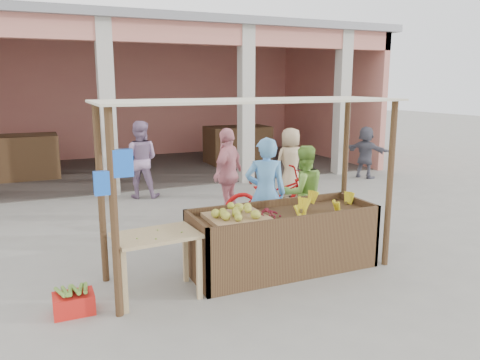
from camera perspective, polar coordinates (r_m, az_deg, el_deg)
name	(u,v)px	position (r m, az deg, el deg)	size (l,w,h in m)	color
ground	(250,274)	(6.58, 1.26, -11.44)	(60.00, 60.00, 0.00)	gray
market_building	(126,79)	(14.64, -13.75, 11.87)	(14.40, 6.40, 4.20)	tan
fruit_stall	(283,242)	(6.65, 5.22, -7.54)	(2.60, 0.95, 0.80)	brown
stall_awning	(248,131)	(6.13, 0.98, 6.00)	(4.09, 1.35, 2.39)	brown
banana_heap	(322,204)	(6.76, 9.96, -2.88)	(1.14, 0.62, 0.21)	yellow
melon_tray	(236,213)	(6.23, -0.45, -4.04)	(0.78, 0.67, 0.21)	#9D7951
berry_heap	(267,213)	(6.35, 3.30, -4.07)	(0.40, 0.33, 0.13)	maroon
side_table	(156,245)	(5.82, -10.15, -7.77)	(1.05, 0.75, 0.80)	tan
papaya_pile	(156,226)	(5.74, -10.24, -5.53)	(0.70, 0.40, 0.20)	#42822A
red_crate	(74,304)	(5.85, -19.60, -14.00)	(0.45, 0.32, 0.23)	red
plantain_bundle	(73,291)	(5.79, -19.71, -12.63)	(0.37, 0.26, 0.07)	olive
produce_sacks	(256,173)	(12.19, 2.00, 0.84)	(0.74, 0.46, 0.56)	maroon
vendor_blue	(266,190)	(7.35, 3.14, -1.19)	(0.71, 0.52, 1.89)	#5FA8EE
vendor_green	(303,190)	(7.86, 7.69, -1.25)	(0.81, 0.47, 1.67)	#85BE45
motorcycle	(273,196)	(8.63, 4.10, -1.95)	(2.10, 0.72, 1.10)	#A30A0A
shopper_b	(228,171)	(8.98, -1.48, 1.16)	(1.10, 0.59, 1.88)	#D5838D
shopper_c	(290,159)	(10.71, 6.16, 2.54)	(0.85, 0.56, 1.77)	tan
shopper_d	(366,151)	(13.35, 15.08, 3.45)	(1.39, 0.57, 1.51)	#545461
shopper_f	(140,156)	(10.87, -12.13, 2.88)	(0.94, 0.54, 1.93)	#95779B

